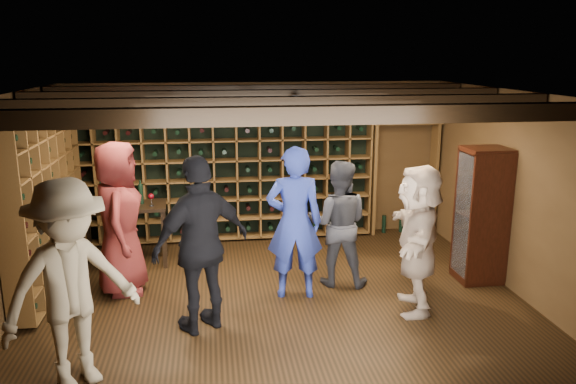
{
  "coord_description": "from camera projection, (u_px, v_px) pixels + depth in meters",
  "views": [
    {
      "loc": [
        -0.74,
        -6.39,
        2.94
      ],
      "look_at": [
        0.18,
        0.2,
        1.29
      ],
      "focal_mm": 35.0,
      "sensor_mm": 36.0,
      "label": 1
    }
  ],
  "objects": [
    {
      "name": "ground",
      "position": [
        276.0,
        297.0,
        6.95
      ],
      "size": [
        6.0,
        6.0,
        0.0
      ],
      "primitive_type": "plane",
      "color": "black",
      "rests_on": "ground"
    },
    {
      "name": "room_shell",
      "position": [
        275.0,
        100.0,
        6.41
      ],
      "size": [
        6.0,
        6.0,
        6.0
      ],
      "color": "#4E341A",
      "rests_on": "ground"
    },
    {
      "name": "wine_rack_back",
      "position": [
        225.0,
        170.0,
        8.84
      ],
      "size": [
        4.65,
        0.3,
        2.2
      ],
      "color": "brown",
      "rests_on": "ground"
    },
    {
      "name": "wine_rack_left",
      "position": [
        46.0,
        199.0,
        7.08
      ],
      "size": [
        0.3,
        2.65,
        2.2
      ],
      "color": "brown",
      "rests_on": "ground"
    },
    {
      "name": "crate_shelf",
      "position": [
        406.0,
        140.0,
        9.12
      ],
      "size": [
        1.2,
        0.32,
        2.07
      ],
      "color": "brown",
      "rests_on": "ground"
    },
    {
      "name": "display_cabinet",
      "position": [
        481.0,
        218.0,
        7.3
      ],
      "size": [
        0.55,
        0.5,
        1.75
      ],
      "color": "black",
      "rests_on": "ground"
    },
    {
      "name": "man_blue_shirt",
      "position": [
        294.0,
        223.0,
        6.79
      ],
      "size": [
        0.73,
        0.51,
        1.89
      ],
      "primitive_type": "imported",
      "rotation": [
        0.0,
        0.0,
        3.05
      ],
      "color": "navy",
      "rests_on": "ground"
    },
    {
      "name": "man_grey_suit",
      "position": [
        338.0,
        223.0,
        7.19
      ],
      "size": [
        0.93,
        0.81,
        1.64
      ],
      "primitive_type": "imported",
      "rotation": [
        0.0,
        0.0,
        2.87
      ],
      "color": "black",
      "rests_on": "ground"
    },
    {
      "name": "guest_red_floral",
      "position": [
        119.0,
        218.0,
        6.92
      ],
      "size": [
        0.64,
        0.96,
        1.92
      ],
      "primitive_type": "imported",
      "rotation": [
        0.0,
        0.0,
        1.61
      ],
      "color": "maroon",
      "rests_on": "ground"
    },
    {
      "name": "guest_woman_black",
      "position": [
        202.0,
        245.0,
        5.95
      ],
      "size": [
        1.21,
        0.98,
        1.93
      ],
      "primitive_type": "imported",
      "rotation": [
        0.0,
        0.0,
        3.68
      ],
      "color": "black",
      "rests_on": "ground"
    },
    {
      "name": "guest_khaki",
      "position": [
        71.0,
        286.0,
        4.91
      ],
      "size": [
        1.42,
        1.31,
        1.92
      ],
      "primitive_type": "imported",
      "rotation": [
        0.0,
        0.0,
        0.64
      ],
      "color": "#84755B",
      "rests_on": "ground"
    },
    {
      "name": "guest_beige",
      "position": [
        418.0,
        239.0,
        6.44
      ],
      "size": [
        0.92,
        1.69,
        1.74
      ],
      "primitive_type": "imported",
      "rotation": [
        0.0,
        0.0,
        4.45
      ],
      "color": "tan",
      "rests_on": "ground"
    },
    {
      "name": "tasting_table",
      "position": [
        124.0,
        213.0,
        7.84
      ],
      "size": [
        1.2,
        0.66,
        1.15
      ],
      "rotation": [
        0.0,
        0.0,
        0.07
      ],
      "color": "black",
      "rests_on": "ground"
    }
  ]
}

